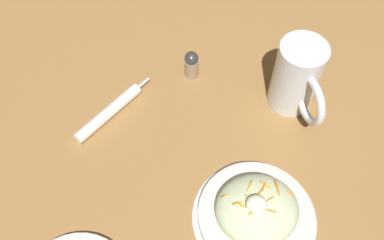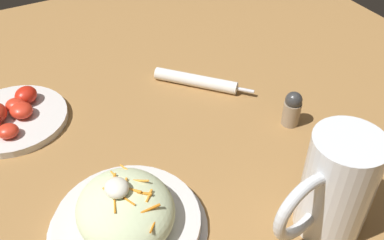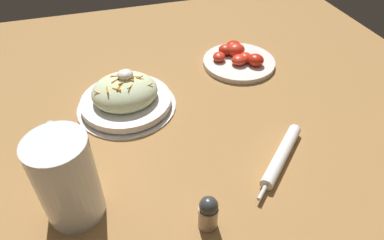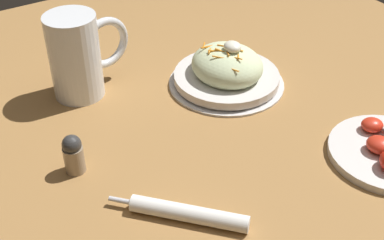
# 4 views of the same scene
# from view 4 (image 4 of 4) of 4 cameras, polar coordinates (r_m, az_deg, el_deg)

# --- Properties ---
(ground_plane) EXTENTS (1.43, 1.43, 0.00)m
(ground_plane) POSITION_cam_4_polar(r_m,az_deg,el_deg) (0.92, 1.38, -1.59)
(ground_plane) COLOR #9E703D
(salad_plate) EXTENTS (0.23, 0.23, 0.10)m
(salad_plate) POSITION_cam_4_polar(r_m,az_deg,el_deg) (1.05, 3.86, 5.40)
(salad_plate) COLOR silver
(salad_plate) RESTS_ON ground_plane
(beer_mug) EXTENTS (0.10, 0.17, 0.17)m
(beer_mug) POSITION_cam_4_polar(r_m,az_deg,el_deg) (1.02, -12.47, 6.48)
(beer_mug) COLOR white
(beer_mug) RESTS_ON ground_plane
(napkin_roll) EXTENTS (0.17, 0.16, 0.03)m
(napkin_roll) POSITION_cam_4_polar(r_m,az_deg,el_deg) (0.77, -0.47, -10.24)
(napkin_roll) COLOR white
(napkin_roll) RESTS_ON ground_plane
(salt_shaker) EXTENTS (0.03, 0.03, 0.07)m
(salt_shaker) POSITION_cam_4_polar(r_m,az_deg,el_deg) (0.85, -12.94, -3.65)
(salt_shaker) COLOR gray
(salt_shaker) RESTS_ON ground_plane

